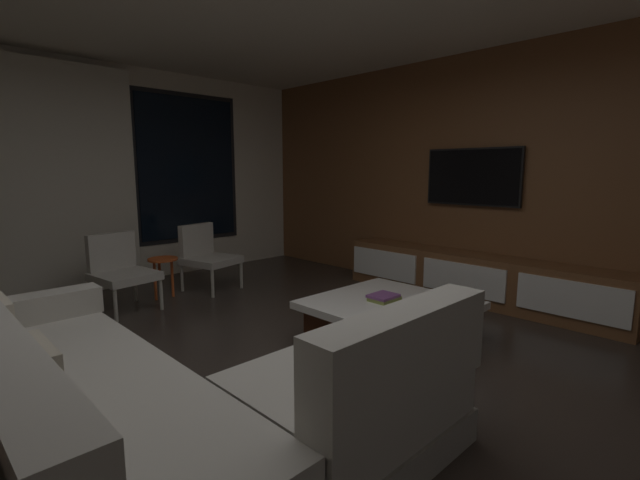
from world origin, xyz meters
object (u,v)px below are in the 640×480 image
at_px(sectional_couch, 154,406).
at_px(accent_chair_near_window, 206,253).
at_px(coffee_table, 389,322).
at_px(mounted_tv, 472,177).
at_px(accent_chair_by_curtain, 120,268).
at_px(book_stack_on_coffee_table, 384,297).
at_px(side_stool, 163,265).
at_px(media_console, 476,279).

relative_size(sectional_couch, accent_chair_near_window, 3.21).
height_order(coffee_table, mounted_tv, mounted_tv).
bearing_deg(sectional_couch, accent_chair_by_curtain, 72.81).
relative_size(sectional_couch, book_stack_on_coffee_table, 10.12).
relative_size(book_stack_on_coffee_table, side_stool, 0.54).
xyz_separation_m(coffee_table, book_stack_on_coffee_table, (-0.01, 0.05, 0.20)).
bearing_deg(coffee_table, book_stack_on_coffee_table, 102.17).
bearing_deg(media_console, accent_chair_by_curtain, 139.69).
height_order(sectional_couch, coffee_table, sectional_couch).
bearing_deg(sectional_couch, side_stool, 64.29).
relative_size(book_stack_on_coffee_table, media_console, 0.08).
xyz_separation_m(book_stack_on_coffee_table, accent_chair_near_window, (-0.17, 2.55, 0.05)).
relative_size(accent_chair_near_window, media_console, 0.25).
relative_size(coffee_table, media_console, 0.37).
distance_m(accent_chair_by_curtain, media_console, 3.75).
bearing_deg(media_console, coffee_table, -177.76).
distance_m(sectional_couch, media_console, 3.67).
bearing_deg(accent_chair_near_window, coffee_table, -86.07).
bearing_deg(mounted_tv, book_stack_on_coffee_table, -173.48).
bearing_deg(accent_chair_by_curtain, side_stool, 9.65).
distance_m(accent_chair_by_curtain, mounted_tv, 3.88).
xyz_separation_m(book_stack_on_coffee_table, side_stool, (-0.73, 2.52, -0.01)).
bearing_deg(sectional_couch, media_console, 2.81).
height_order(book_stack_on_coffee_table, accent_chair_near_window, accent_chair_near_window).
height_order(coffee_table, book_stack_on_coffee_table, book_stack_on_coffee_table).
distance_m(media_console, mounted_tv, 1.13).
height_order(sectional_couch, book_stack_on_coffee_table, sectional_couch).
height_order(coffee_table, media_console, media_console).
distance_m(book_stack_on_coffee_table, accent_chair_by_curtain, 2.72).
distance_m(book_stack_on_coffee_table, side_stool, 2.62).
bearing_deg(coffee_table, accent_chair_near_window, 93.93).
xyz_separation_m(accent_chair_near_window, side_stool, (-0.56, -0.03, -0.06)).
bearing_deg(sectional_couch, coffee_table, 3.26).
bearing_deg(accent_chair_by_curtain, sectional_couch, -107.19).
height_order(accent_chair_by_curtain, media_console, accent_chair_by_curtain).
height_order(accent_chair_near_window, accent_chair_by_curtain, same).
relative_size(coffee_table, side_stool, 2.52).
bearing_deg(book_stack_on_coffee_table, mounted_tv, 6.52).
height_order(sectional_couch, side_stool, sectional_couch).
bearing_deg(accent_chair_by_curtain, accent_chair_near_window, 6.03).
bearing_deg(book_stack_on_coffee_table, accent_chair_near_window, 93.76).
bearing_deg(book_stack_on_coffee_table, side_stool, 106.05).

